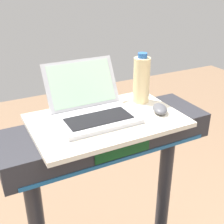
% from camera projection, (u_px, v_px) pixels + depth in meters
% --- Properties ---
extents(desk_board, '(0.62, 0.40, 0.02)m').
position_uv_depth(desk_board, '(107.00, 120.00, 1.24)').
color(desk_board, beige).
rests_on(desk_board, treadmill_base).
extents(laptop, '(0.32, 0.32, 0.21)m').
position_uv_depth(laptop, '(92.00, 107.00, 1.24)').
color(laptop, '#B7B7BC').
rests_on(laptop, desk_board).
extents(computer_mouse, '(0.09, 0.12, 0.03)m').
position_uv_depth(computer_mouse, '(160.00, 109.00, 1.28)').
color(computer_mouse, '#4C4C51').
rests_on(computer_mouse, desk_board).
extents(water_bottle, '(0.08, 0.08, 0.23)m').
position_uv_depth(water_bottle, '(141.00, 80.00, 1.35)').
color(water_bottle, beige).
rests_on(water_bottle, desk_board).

